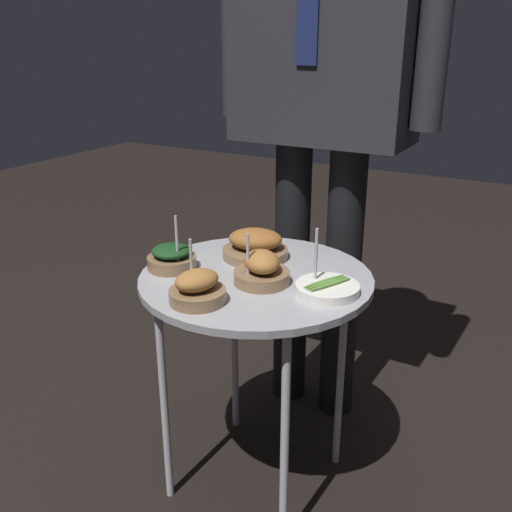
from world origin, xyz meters
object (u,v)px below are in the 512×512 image
at_px(serving_cart, 256,295).
at_px(bowl_roast_back_left, 197,289).
at_px(bowl_spinach_back_right, 172,258).
at_px(bowl_roast_far_rim, 255,246).
at_px(bowl_roast_front_left, 262,270).
at_px(waiter_figure, 326,50).
at_px(bowl_asparagus_front_center, 327,288).

height_order(serving_cart, bowl_roast_back_left, bowl_roast_back_left).
bearing_deg(bowl_spinach_back_right, bowl_roast_back_left, -37.48).
height_order(serving_cart, bowl_roast_far_rim, bowl_roast_far_rim).
xyz_separation_m(bowl_roast_front_left, waiter_figure, (-0.05, 0.45, 0.48)).
bearing_deg(bowl_roast_front_left, bowl_spinach_back_right, -172.86).
relative_size(bowl_roast_back_left, bowl_spinach_back_right, 0.92).
bearing_deg(bowl_roast_back_left, bowl_asparagus_front_center, 38.70).
bearing_deg(bowl_roast_back_left, bowl_roast_far_rim, 94.32).
height_order(bowl_roast_front_left, bowl_roast_back_left, bowl_roast_back_left).
relative_size(bowl_asparagus_front_center, bowl_roast_back_left, 1.09).
distance_m(serving_cart, waiter_figure, 0.70).
bearing_deg(waiter_figure, bowl_asparagus_front_center, -64.02).
xyz_separation_m(serving_cart, bowl_roast_back_left, (-0.04, -0.19, 0.08)).
bearing_deg(serving_cart, bowl_roast_back_left, -101.27).
relative_size(bowl_roast_far_rim, bowl_roast_back_left, 1.28).
height_order(bowl_asparagus_front_center, waiter_figure, waiter_figure).
distance_m(bowl_roast_far_rim, waiter_figure, 0.57).
distance_m(serving_cart, bowl_asparagus_front_center, 0.20).
distance_m(bowl_roast_back_left, waiter_figure, 0.78).
distance_m(serving_cart, bowl_roast_front_left, 0.10).
height_order(bowl_roast_far_rim, bowl_roast_back_left, bowl_roast_back_left).
distance_m(serving_cart, bowl_spinach_back_right, 0.23).
height_order(bowl_roast_far_rim, bowl_asparagus_front_center, bowl_asparagus_front_center).
height_order(serving_cart, bowl_roast_front_left, bowl_roast_front_left).
relative_size(serving_cart, bowl_asparagus_front_center, 4.24).
height_order(serving_cart, bowl_asparagus_front_center, bowl_asparagus_front_center).
bearing_deg(bowl_roast_far_rim, serving_cart, -59.73).
xyz_separation_m(bowl_roast_far_rim, bowl_spinach_back_right, (-0.14, -0.17, -0.00)).
distance_m(bowl_roast_far_rim, bowl_roast_back_left, 0.30).
height_order(bowl_roast_back_left, waiter_figure, waiter_figure).
height_order(bowl_roast_far_rim, bowl_spinach_back_right, bowl_spinach_back_right).
bearing_deg(bowl_roast_front_left, waiter_figure, 96.64).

